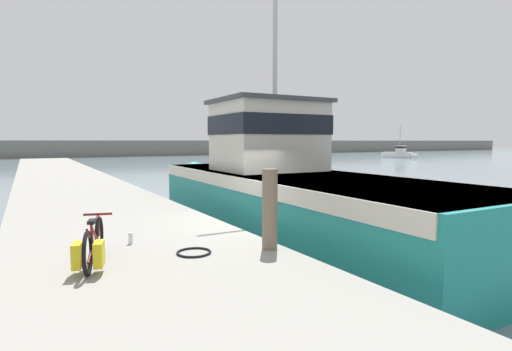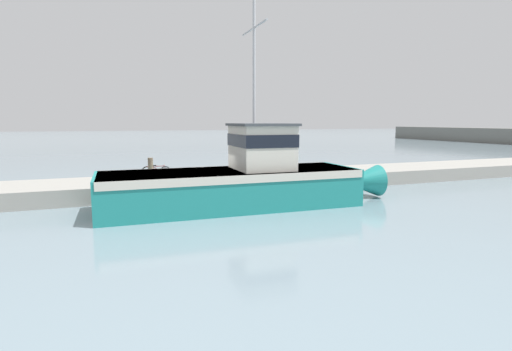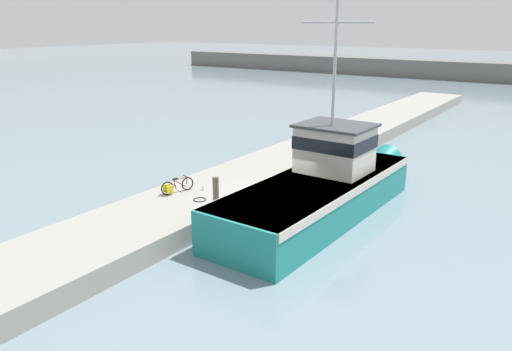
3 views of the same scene
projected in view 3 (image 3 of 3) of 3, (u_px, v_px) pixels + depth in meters
name	position (u px, v px, depth m)	size (l,w,h in m)	color
ground_plane	(275.00, 217.00, 22.47)	(320.00, 320.00, 0.00)	gray
dock_pier	(216.00, 194.00, 24.15)	(4.44, 80.00, 0.86)	gray
fishing_boat_main	(324.00, 185.00, 22.53)	(4.11, 14.50, 9.86)	teal
bicycle_touring	(174.00, 187.00, 22.88)	(0.73, 1.65, 0.70)	black
mooring_post	(216.00, 193.00, 20.90)	(0.26, 0.26, 1.39)	#756651
hose_coil	(200.00, 200.00, 22.08)	(0.58, 0.58, 0.04)	black
water_bottle_by_bike	(203.00, 188.00, 23.38)	(0.08, 0.08, 0.21)	silver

